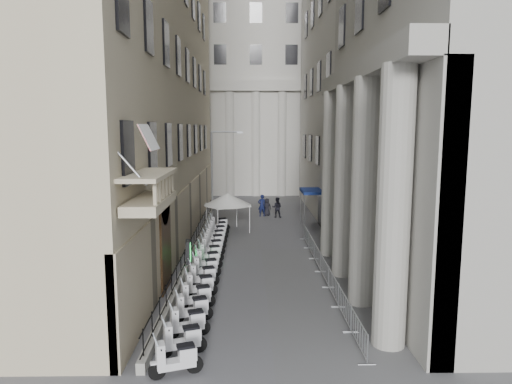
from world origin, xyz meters
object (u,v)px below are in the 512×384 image
at_px(street_lamp, 216,172).
at_px(pedestrian_a, 262,205).
at_px(scooter_0, 177,376).
at_px(info_kiosk, 188,255).
at_px(security_tent, 236,200).
at_px(pedestrian_b, 277,208).

height_order(street_lamp, pedestrian_a, street_lamp).
bearing_deg(scooter_0, street_lamp, -17.79).
distance_m(info_kiosk, pedestrian_a, 16.24).
bearing_deg(pedestrian_a, street_lamp, 38.55).
relative_size(scooter_0, security_tent, 0.41).
relative_size(street_lamp, pedestrian_a, 3.87).
bearing_deg(info_kiosk, scooter_0, -90.55).
bearing_deg(street_lamp, pedestrian_b, 34.14).
distance_m(security_tent, info_kiosk, 9.67).
bearing_deg(security_tent, info_kiosk, -104.46).
xyz_separation_m(scooter_0, info_kiosk, (-1.06, 10.98, 0.85)).
height_order(scooter_0, security_tent, security_tent).
bearing_deg(scooter_0, pedestrian_b, -28.96).
distance_m(scooter_0, info_kiosk, 11.06).
distance_m(street_lamp, info_kiosk, 11.23).
height_order(security_tent, pedestrian_a, security_tent).
height_order(scooter_0, pedestrian_a, pedestrian_a).
distance_m(scooter_0, security_tent, 20.40).
height_order(pedestrian_a, pedestrian_b, pedestrian_a).
distance_m(scooter_0, pedestrian_b, 26.42).
bearing_deg(street_lamp, info_kiosk, -101.15).
height_order(info_kiosk, pedestrian_b, pedestrian_b).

